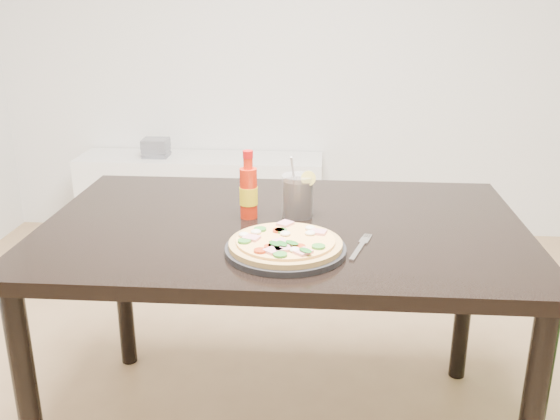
# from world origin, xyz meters

# --- Properties ---
(dining_table) EXTENTS (1.40, 0.90, 0.75)m
(dining_table) POSITION_xyz_m (-0.20, 0.34, 0.67)
(dining_table) COLOR black
(dining_table) RESTS_ON ground
(plate) EXTENTS (0.31, 0.31, 0.02)m
(plate) POSITION_xyz_m (-0.18, 0.12, 0.76)
(plate) COLOR black
(plate) RESTS_ON dining_table
(pizza) EXTENTS (0.29, 0.29, 0.03)m
(pizza) POSITION_xyz_m (-0.18, 0.12, 0.78)
(pizza) COLOR tan
(pizza) RESTS_ON plate
(hot_sauce_bottle) EXTENTS (0.06, 0.06, 0.20)m
(hot_sauce_bottle) POSITION_xyz_m (-0.30, 0.38, 0.83)
(hot_sauce_bottle) COLOR red
(hot_sauce_bottle) RESTS_ON dining_table
(cola_cup) EXTENTS (0.10, 0.10, 0.19)m
(cola_cup) POSITION_xyz_m (-0.16, 0.41, 0.81)
(cola_cup) COLOR black
(cola_cup) RESTS_ON dining_table
(fork) EXTENTS (0.07, 0.19, 0.00)m
(fork) POSITION_xyz_m (0.02, 0.17, 0.75)
(fork) COLOR silver
(fork) RESTS_ON dining_table
(media_console) EXTENTS (1.40, 0.34, 0.50)m
(media_console) POSITION_xyz_m (-0.80, 2.07, 0.25)
(media_console) COLOR white
(media_console) RESTS_ON ground
(cd_stack) EXTENTS (0.14, 0.12, 0.10)m
(cd_stack) POSITION_xyz_m (-1.05, 2.05, 0.55)
(cd_stack) COLOR slate
(cd_stack) RESTS_ON media_console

